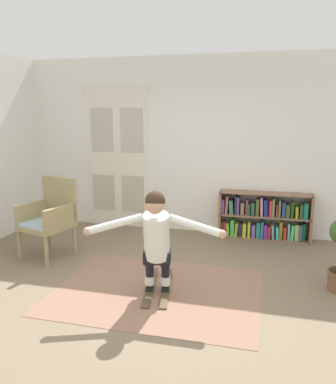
% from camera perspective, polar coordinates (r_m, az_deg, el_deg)
% --- Properties ---
extents(ground_plane, '(7.20, 7.20, 0.00)m').
position_cam_1_polar(ground_plane, '(4.49, -2.28, -14.87)').
color(ground_plane, '#796850').
extents(back_wall, '(6.00, 0.10, 2.90)m').
position_cam_1_polar(back_wall, '(6.58, 4.27, 6.72)').
color(back_wall, white).
rests_on(back_wall, ground).
extents(double_door, '(1.22, 0.05, 2.45)m').
position_cam_1_polar(double_door, '(6.93, -7.30, 5.07)').
color(double_door, silver).
rests_on(double_door, ground).
extents(rug, '(2.30, 1.80, 0.01)m').
position_cam_1_polar(rug, '(4.61, -1.51, -14.08)').
color(rug, '#8F6853').
rests_on(rug, ground).
extents(bookshelf, '(1.44, 0.30, 0.75)m').
position_cam_1_polar(bookshelf, '(6.45, 13.70, -3.66)').
color(bookshelf, '#88644B').
rests_on(bookshelf, ground).
extents(wicker_chair, '(0.74, 0.74, 1.10)m').
position_cam_1_polar(wicker_chair, '(5.71, -16.75, -3.31)').
color(wicker_chair, '#988A5B').
rests_on(wicker_chair, ground).
extents(skis_pair, '(0.44, 0.95, 0.07)m').
position_cam_1_polar(skis_pair, '(4.63, -1.47, -13.70)').
color(skis_pair, brown).
rests_on(skis_pair, rug).
extents(person_skier, '(1.45, 0.66, 1.13)m').
position_cam_1_polar(person_skier, '(4.24, -1.72, -6.23)').
color(person_skier, white).
rests_on(person_skier, skis_pair).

